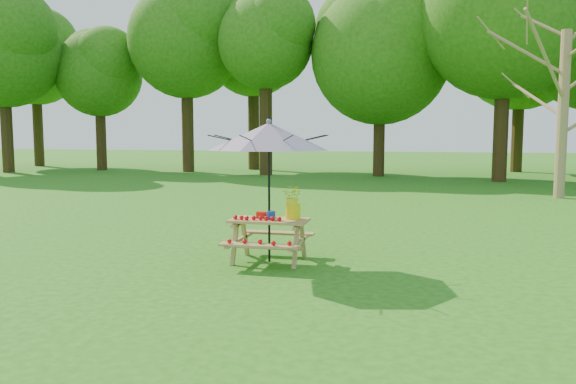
# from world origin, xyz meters

# --- Properties ---
(ground) EXTENTS (120.00, 120.00, 0.00)m
(ground) POSITION_xyz_m (0.00, 0.00, 0.00)
(ground) COLOR #216413
(ground) RESTS_ON ground
(picnic_table) EXTENTS (1.20, 1.32, 0.67)m
(picnic_table) POSITION_xyz_m (-0.07, 4.26, 0.33)
(picnic_table) COLOR #A37F49
(picnic_table) RESTS_ON ground
(patio_umbrella) EXTENTS (2.23, 2.23, 2.25)m
(patio_umbrella) POSITION_xyz_m (-0.07, 4.26, 1.95)
(patio_umbrella) COLOR black
(patio_umbrella) RESTS_ON ground
(produce_bins) EXTENTS (0.33, 0.36, 0.13)m
(produce_bins) POSITION_xyz_m (-0.11, 4.31, 0.72)
(produce_bins) COLOR red
(produce_bins) RESTS_ON picnic_table
(tomatoes_row) EXTENTS (0.77, 0.13, 0.07)m
(tomatoes_row) POSITION_xyz_m (-0.22, 4.08, 0.71)
(tomatoes_row) COLOR red
(tomatoes_row) RESTS_ON picnic_table
(flower_bucket) EXTENTS (0.37, 0.33, 0.52)m
(flower_bucket) POSITION_xyz_m (0.28, 4.39, 0.95)
(flower_bucket) COLOR yellow
(flower_bucket) RESTS_ON picnic_table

